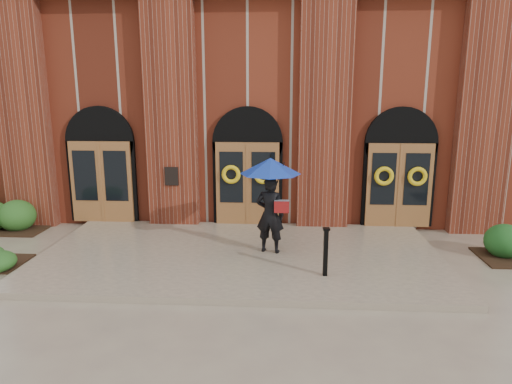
{
  "coord_description": "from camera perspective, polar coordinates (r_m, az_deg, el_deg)",
  "views": [
    {
      "loc": [
        1.06,
        -10.71,
        4.15
      ],
      "look_at": [
        0.36,
        1.0,
        1.53
      ],
      "focal_mm": 32.0,
      "sensor_mm": 36.0,
      "label": 1
    }
  ],
  "objects": [
    {
      "name": "landing",
      "position": [
        11.65,
        -2.04,
        -7.89
      ],
      "size": [
        10.0,
        5.3,
        0.15
      ],
      "primitive_type": "cube",
      "color": "tan",
      "rests_on": "ground"
    },
    {
      "name": "ground",
      "position": [
        11.54,
        -2.11,
        -8.5
      ],
      "size": [
        90.0,
        90.0,
        0.0
      ],
      "primitive_type": "plane",
      "color": "gray",
      "rests_on": "ground"
    },
    {
      "name": "metal_post",
      "position": [
        10.16,
        8.7,
        -7.27
      ],
      "size": [
        0.15,
        0.15,
        1.09
      ],
      "rotation": [
        0.0,
        0.0,
        0.04
      ],
      "color": "black",
      "rests_on": "landing"
    },
    {
      "name": "man_with_umbrella",
      "position": [
        11.22,
        1.81,
        0.64
      ],
      "size": [
        1.79,
        1.79,
        2.4
      ],
      "rotation": [
        0.0,
        0.0,
        2.93
      ],
      "color": "black",
      "rests_on": "landing"
    },
    {
      "name": "church_building",
      "position": [
        19.54,
        0.31,
        10.69
      ],
      "size": [
        16.2,
        12.53,
        7.0
      ],
      "color": "maroon",
      "rests_on": "ground"
    }
  ]
}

